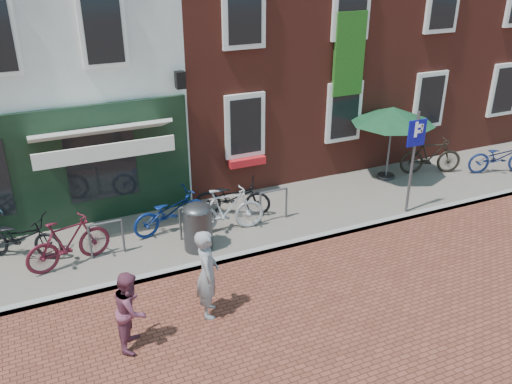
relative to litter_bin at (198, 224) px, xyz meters
name	(u,v)px	position (x,y,z in m)	size (l,w,h in m)	color
ground	(276,251)	(1.60, -0.68, -0.71)	(80.00, 80.00, 0.00)	brown
sidewalk	(286,213)	(2.60, 0.82, -0.66)	(24.00, 3.00, 0.10)	slate
litter_bin	(198,224)	(0.00, 0.00, 0.00)	(0.64, 0.64, 1.17)	#3C3C3E
parking_sign	(414,148)	(5.39, -0.44, 1.10)	(0.50, 0.08, 2.62)	#4C4C4F
parasol	(393,112)	(6.22, 1.55, 1.36)	(2.36, 2.36, 2.21)	#4C4C4F
woman	(207,274)	(-0.52, -2.15, 0.17)	(0.64, 0.42, 1.75)	gray
boy	(131,310)	(-1.99, -2.43, 0.02)	(0.71, 0.55, 1.45)	brown
bicycle_0	(20,237)	(-3.60, 1.21, -0.12)	(0.65, 1.87, 0.98)	black
bicycle_1	(68,242)	(-2.69, 0.47, -0.06)	(0.51, 1.81, 1.09)	#50131F
bicycle_2	(170,212)	(-0.33, 1.06, -0.12)	(0.65, 1.87, 0.98)	navy
bicycle_3	(226,210)	(0.87, 0.51, -0.06)	(0.51, 1.81, 1.09)	#A6A6A8
bicycle_4	(233,197)	(1.31, 1.19, -0.12)	(0.65, 1.87, 0.98)	black
bicycle_5	(431,156)	(7.57, 1.30, -0.06)	(0.51, 1.81, 1.09)	black
bicycle_6	(499,157)	(9.45, 0.52, -0.12)	(0.65, 1.87, 0.98)	#111D47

